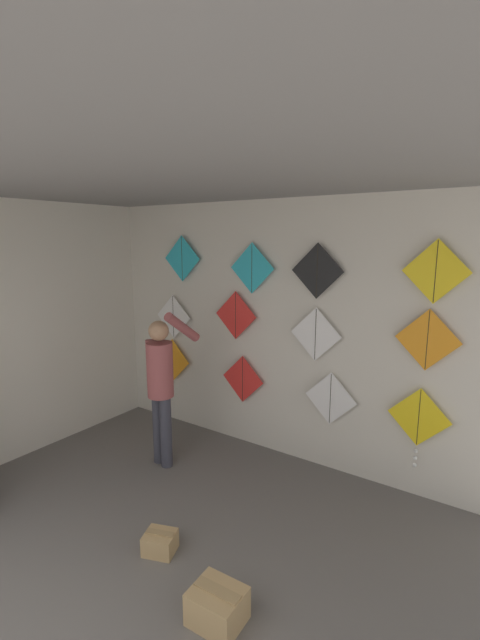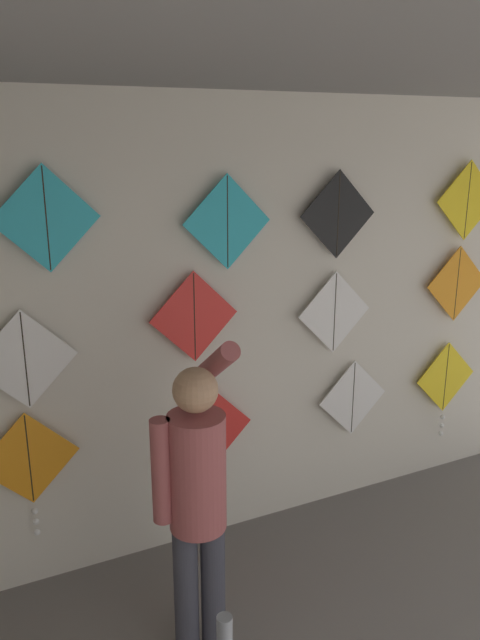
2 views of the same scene
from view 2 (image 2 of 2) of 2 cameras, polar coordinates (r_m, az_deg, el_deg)
back_panel at (r=4.03m, az=3.32°, el=-0.15°), size 5.52×0.06×2.80m
shopkeeper at (r=3.05m, az=-3.99°, el=-15.41°), size 0.42×0.55×1.68m
kite_0 at (r=3.73m, az=-18.68°, el=-12.46°), size 0.55×0.04×0.76m
kite_1 at (r=3.97m, az=-2.66°, el=-9.84°), size 0.55×0.01×0.55m
kite_2 at (r=4.46m, az=10.28°, el=-7.01°), size 0.55×0.01×0.55m
kite_3 at (r=4.99m, az=18.26°, el=-5.40°), size 0.55×0.04×0.76m
kite_4 at (r=3.49m, az=-19.07°, el=-3.46°), size 0.55×0.01×0.55m
kite_5 at (r=3.67m, az=-4.20°, el=0.29°), size 0.55×0.01×0.55m
kite_6 at (r=4.14m, az=8.64°, el=0.69°), size 0.55×0.01×0.55m
kite_7 at (r=4.78m, az=19.22°, el=3.14°), size 0.55×0.01×0.55m
kite_8 at (r=3.34m, az=-17.30°, el=8.83°), size 0.55×0.01×0.55m
kite_9 at (r=3.64m, az=-1.17°, el=8.93°), size 0.55×0.01×0.55m
kite_10 at (r=4.01m, az=8.96°, el=9.50°), size 0.55×0.01×0.55m
kite_11 at (r=4.70m, az=20.09°, el=10.22°), size 0.55×0.01×0.55m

